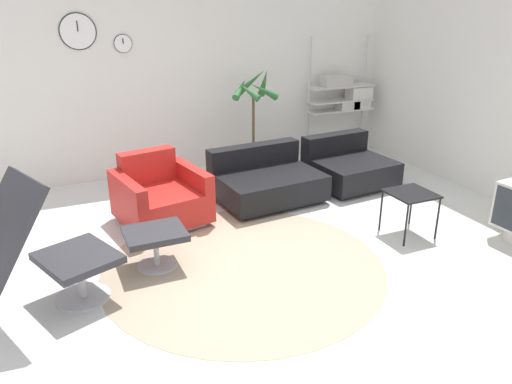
{
  "coord_description": "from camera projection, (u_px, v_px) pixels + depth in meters",
  "views": [
    {
      "loc": [
        -1.65,
        -3.83,
        2.32
      ],
      "look_at": [
        0.17,
        0.3,
        0.55
      ],
      "focal_mm": 35.0,
      "sensor_mm": 36.0,
      "label": 1
    }
  ],
  "objects": [
    {
      "name": "ground_plane",
      "position": [
        252.0,
        259.0,
        4.73
      ],
      "size": [
        12.0,
        12.0,
        0.0
      ],
      "primitive_type": "plane",
      "color": "silver"
    },
    {
      "name": "lounge_chair",
      "position": [
        15.0,
        234.0,
        3.57
      ],
      "size": [
        1.27,
        0.96,
        1.24
      ],
      "rotation": [
        0.0,
        0.0,
        -1.19
      ],
      "color": "#BCBCC1",
      "rests_on": "ground_plane"
    },
    {
      "name": "wall_back",
      "position": [
        166.0,
        71.0,
        6.67
      ],
      "size": [
        12.0,
        0.09,
        2.8
      ],
      "color": "silver",
      "rests_on": "ground_plane"
    },
    {
      "name": "potted_plant",
      "position": [
        254.0,
        119.0,
        6.79
      ],
      "size": [
        0.61,
        0.63,
        1.47
      ],
      "color": "silver",
      "rests_on": "ground_plane"
    },
    {
      "name": "round_rug",
      "position": [
        244.0,
        266.0,
        4.6
      ],
      "size": [
        2.6,
        2.6,
        0.01
      ],
      "color": "tan",
      "rests_on": "ground_plane"
    },
    {
      "name": "armchair_red",
      "position": [
        160.0,
        198.0,
        5.44
      ],
      "size": [
        1.01,
        0.99,
        0.75
      ],
      "rotation": [
        0.0,
        0.0,
        3.33
      ],
      "color": "silver",
      "rests_on": "ground_plane"
    },
    {
      "name": "ottoman",
      "position": [
        155.0,
        239.0,
        4.51
      ],
      "size": [
        0.54,
        0.46,
        0.36
      ],
      "color": "#BCBCC1",
      "rests_on": "ground_plane"
    },
    {
      "name": "side_table",
      "position": [
        411.0,
        197.0,
        5.08
      ],
      "size": [
        0.44,
        0.44,
        0.47
      ],
      "color": "black",
      "rests_on": "ground_plane"
    },
    {
      "name": "shelf_unit",
      "position": [
        347.0,
        95.0,
        7.65
      ],
      "size": [
        1.05,
        0.28,
        1.79
      ],
      "color": "#BCBCC1",
      "rests_on": "ground_plane"
    },
    {
      "name": "couch_second",
      "position": [
        348.0,
        168.0,
        6.57
      ],
      "size": [
        1.05,
        1.0,
        0.62
      ],
      "rotation": [
        0.0,
        0.0,
        3.22
      ],
      "color": "black",
      "rests_on": "ground_plane"
    },
    {
      "name": "couch_low",
      "position": [
        266.0,
        182.0,
        6.06
      ],
      "size": [
        1.29,
        1.02,
        0.62
      ],
      "rotation": [
        0.0,
        0.0,
        3.22
      ],
      "color": "black",
      "rests_on": "ground_plane"
    }
  ]
}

